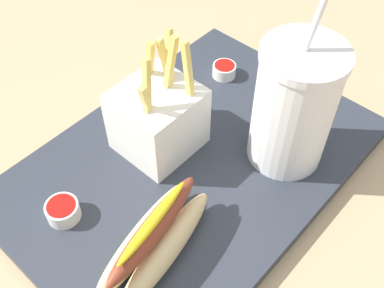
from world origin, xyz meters
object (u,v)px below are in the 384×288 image
soda_cup (294,107)px  fries_basket (158,118)px  hot_dog_1 (155,239)px  ketchup_cup_1 (224,70)px  ketchup_cup_2 (63,210)px

soda_cup → fries_basket: 0.16m
fries_basket → hot_dog_1: fries_basket is taller
ketchup_cup_1 → ketchup_cup_2: bearing=-176.4°
soda_cup → ketchup_cup_1: soda_cup is taller
soda_cup → hot_dog_1: size_ratio=1.40×
fries_basket → ketchup_cup_1: fries_basket is taller
ketchup_cup_1 → soda_cup: bearing=-112.8°
fries_basket → hot_dog_1: 0.16m
hot_dog_1 → ketchup_cup_1: bearing=25.4°
ketchup_cup_2 → soda_cup: bearing=-28.0°
fries_basket → ketchup_cup_1: size_ratio=4.71×
fries_basket → ketchup_cup_2: size_ratio=4.24×
fries_basket → ketchup_cup_2: 0.16m
soda_cup → ketchup_cup_1: (0.06, 0.15, -0.07)m
soda_cup → ketchup_cup_2: 0.29m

